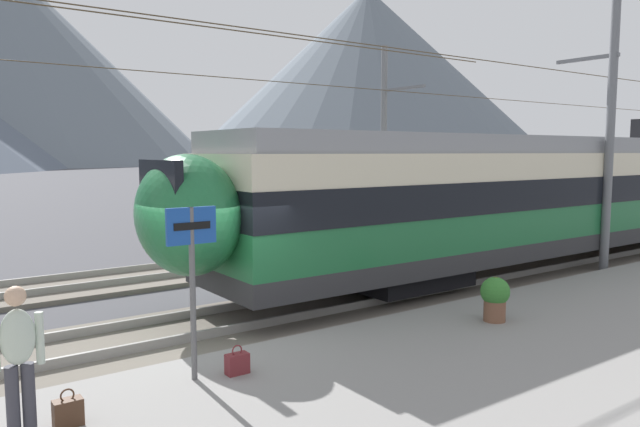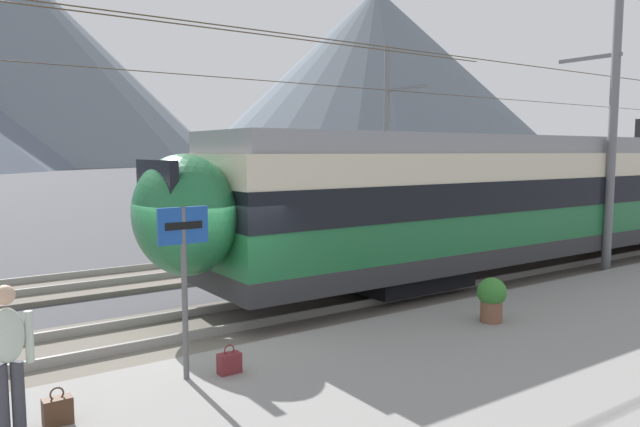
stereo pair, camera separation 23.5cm
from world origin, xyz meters
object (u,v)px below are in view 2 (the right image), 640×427
catenary_mast_mid (609,127)px  passenger_walking (8,352)px  handbag_beside_passenger (58,411)px  handbag_near_sign (229,363)px  catenary_mast_far_side (389,139)px  train_near_platform (576,192)px  potted_plant_platform_edge (492,296)px  platform_sign (184,254)px

catenary_mast_mid → passenger_walking: catenary_mast_mid is taller
passenger_walking → handbag_beside_passenger: passenger_walking is taller
handbag_beside_passenger → handbag_near_sign: size_ratio=1.06×
catenary_mast_far_side → passenger_walking: bearing=-144.5°
train_near_platform → potted_plant_platform_edge: train_near_platform is taller
catenary_mast_mid → handbag_near_sign: size_ratio=93.01×
train_near_platform → passenger_walking: bearing=-168.2°
platform_sign → handbag_near_sign: (0.57, -0.16, -1.59)m
train_near_platform → passenger_walking: 16.33m
catenary_mast_mid → passenger_walking: bearing=-172.9°
train_near_platform → catenary_mast_mid: 2.52m
train_near_platform → platform_sign: size_ratio=11.19×
potted_plant_platform_edge → passenger_walking: bearing=179.2°
train_near_platform → catenary_mast_far_side: (-1.23, 7.18, 1.71)m
handbag_beside_passenger → catenary_mast_mid: bearing=7.4°
catenary_mast_mid → potted_plant_platform_edge: 8.16m
handbag_beside_passenger → handbag_near_sign: 2.35m
passenger_walking → catenary_mast_mid: bearing=7.1°
passenger_walking → potted_plant_platform_edge: (7.91, -0.12, -0.47)m
catenary_mast_mid → train_near_platform: bearing=59.3°
platform_sign → handbag_near_sign: bearing=-15.9°
passenger_walking → catenary_mast_far_side: bearing=35.5°
train_near_platform → passenger_walking: train_near_platform is taller
catenary_mast_far_side → passenger_walking: 18.29m
platform_sign → handbag_near_sign: 1.70m
handbag_near_sign → catenary_mast_mid: bearing=7.3°
passenger_walking → handbag_near_sign: bearing=6.2°
handbag_beside_passenger → potted_plant_platform_edge: 7.44m
catenary_mast_mid → platform_sign: size_ratio=16.38×
handbag_near_sign → passenger_walking: bearing=-173.8°
catenary_mast_far_side → platform_sign: 16.14m
train_near_platform → handbag_beside_passenger: bearing=-167.8°
train_near_platform → handbag_near_sign: size_ratio=63.58×
catenary_mast_mid → handbag_beside_passenger: catenary_mast_mid is taller
catenary_mast_far_side → handbag_beside_passenger: (-14.25, -10.52, -3.45)m
train_near_platform → platform_sign: train_near_platform is taller
train_near_platform → potted_plant_platform_edge: size_ratio=32.24×
train_near_platform → handbag_near_sign: (-13.16, -3.02, -1.75)m
platform_sign → handbag_beside_passenger: size_ratio=5.38×
catenary_mast_far_side → potted_plant_platform_edge: catenary_mast_far_side is taller
catenary_mast_far_side → handbag_near_sign: (-11.92, -10.20, -3.46)m
catenary_mast_far_side → potted_plant_platform_edge: size_ratio=47.16×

